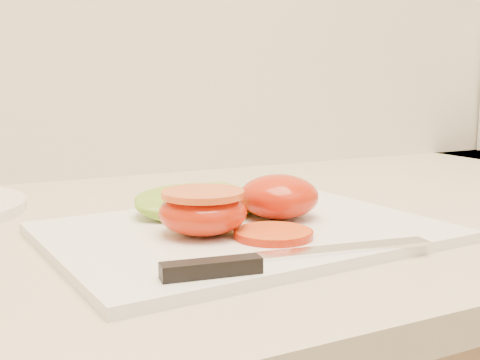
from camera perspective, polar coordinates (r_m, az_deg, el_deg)
name	(u,v)px	position (r m, az deg, el deg)	size (l,w,h in m)	color
cutting_board	(245,232)	(0.59, 0.45, -4.95)	(0.37, 0.27, 0.01)	white
tomato_half_dome	(279,196)	(0.62, 3.71, -1.57)	(0.08, 0.08, 0.05)	red
tomato_half_cut	(203,210)	(0.56, -3.54, -2.90)	(0.08, 0.08, 0.04)	red
tomato_slice_0	(273,234)	(0.55, 3.17, -5.11)	(0.07, 0.07, 0.01)	orange
lettuce_leaf_0	(195,202)	(0.64, -4.32, -2.13)	(0.13, 0.09, 0.03)	#8DBF32
lettuce_leaf_1	(230,198)	(0.67, -1.00, -1.69)	(0.11, 0.08, 0.02)	#8DBF32
knife	(269,260)	(0.47, 2.73, -7.54)	(0.25, 0.04, 0.01)	silver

